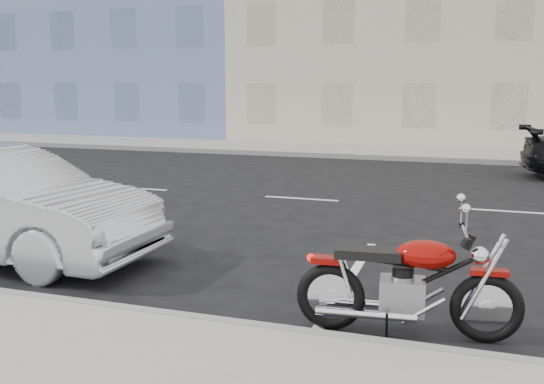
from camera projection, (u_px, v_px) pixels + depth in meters
The scene contains 6 objects.
ground at pixel (397, 205), 12.20m from camera, with size 120.00×120.00×0.00m, color black.
sidewalk_far at pixel (286, 148), 21.86m from camera, with size 80.00×3.40×0.15m, color gray.
curb_far at pixel (271, 153), 20.27m from camera, with size 80.00×0.12×0.16m, color gray.
bldg_blue at pixel (160, 0), 30.59m from camera, with size 12.00×12.00×13.00m, color slate.
bldg_cream at pixel (400, 7), 27.02m from camera, with size 12.00×12.00×11.50m, color #C1B39F.
motorcycle at pixel (491, 293), 5.65m from camera, with size 2.15×0.71×1.08m.
Camera 1 is at (1.36, -12.15, 2.43)m, focal length 40.00 mm.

